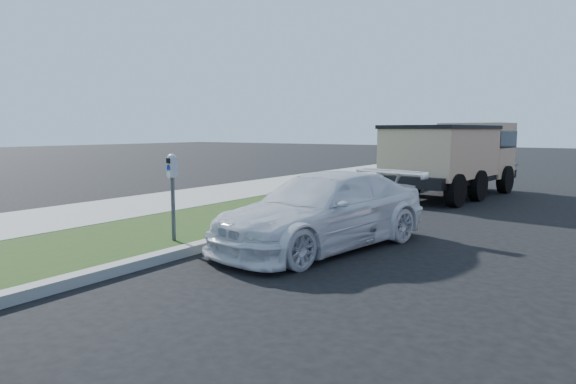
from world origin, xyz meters
The scene contains 5 objects.
ground centered at (0.00, 0.00, 0.00)m, with size 120.00×120.00×0.00m, color black.
streetside centered at (-5.57, 2.00, 0.07)m, with size 6.12×50.00×0.15m.
parking_meter centered at (-3.14, 0.03, 1.22)m, with size 0.23×0.19×1.49m.
white_wagon centered at (-1.03, 1.57, 0.65)m, with size 1.81×4.46×1.29m, color silver.
dump_truck centered at (-1.23, 10.01, 1.28)m, with size 2.87×6.02×2.28m.
Camera 1 is at (3.42, -6.12, 2.04)m, focal length 32.00 mm.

